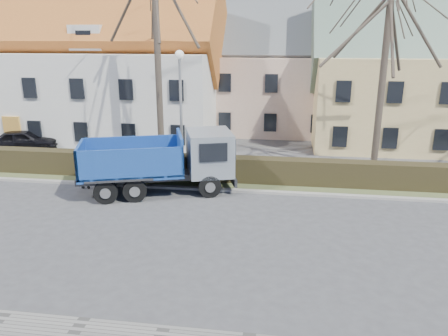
% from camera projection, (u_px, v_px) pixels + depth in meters
% --- Properties ---
extents(ground, '(120.00, 120.00, 0.00)m').
position_uv_depth(ground, '(152.00, 227.00, 17.44)').
color(ground, '#3E3E40').
extents(curb_far, '(80.00, 0.30, 0.12)m').
position_uv_depth(curb_far, '(179.00, 188.00, 21.78)').
color(curb_far, gray).
rests_on(curb_far, ground).
extents(grass_strip, '(80.00, 3.00, 0.10)m').
position_uv_depth(grass_strip, '(187.00, 178.00, 23.29)').
color(grass_strip, '#46512D').
rests_on(grass_strip, ground).
extents(hedge, '(60.00, 0.90, 1.30)m').
position_uv_depth(hedge, '(186.00, 168.00, 22.93)').
color(hedge, black).
rests_on(hedge, ground).
extents(building_white, '(26.80, 10.80, 9.50)m').
position_uv_depth(building_white, '(46.00, 71.00, 32.98)').
color(building_white, silver).
rests_on(building_white, ground).
extents(building_pink, '(10.80, 8.80, 8.00)m').
position_uv_depth(building_pink, '(273.00, 79.00, 34.66)').
color(building_pink, '#C8A38D').
rests_on(building_pink, ground).
extents(building_yellow, '(18.80, 10.80, 8.50)m').
position_uv_depth(building_yellow, '(447.00, 82.00, 30.11)').
color(building_yellow, tan).
rests_on(building_yellow, ground).
extents(tree_1, '(9.20, 9.20, 12.65)m').
position_uv_depth(tree_1, '(158.00, 55.00, 23.92)').
color(tree_1, '#3A3028').
rests_on(tree_1, ground).
extents(tree_2, '(8.00, 8.00, 11.00)m').
position_uv_depth(tree_2, '(383.00, 73.00, 22.52)').
color(tree_2, '#3A3028').
rests_on(tree_2, ground).
extents(dump_truck, '(8.09, 5.03, 3.03)m').
position_uv_depth(dump_truck, '(153.00, 162.00, 20.91)').
color(dump_truck, navy).
rests_on(dump_truck, ground).
extents(streetlight, '(0.53, 0.53, 6.72)m').
position_uv_depth(streetlight, '(181.00, 114.00, 23.14)').
color(streetlight, '#9F9F9F').
rests_on(streetlight, ground).
extents(cart_frame, '(0.70, 0.41, 0.63)m').
position_uv_depth(cart_frame, '(82.00, 183.00, 21.75)').
color(cart_frame, silver).
rests_on(cart_frame, ground).
extents(parked_car_a, '(4.60, 3.13, 1.45)m').
position_uv_depth(parked_car_a, '(23.00, 141.00, 28.63)').
color(parked_car_a, black).
rests_on(parked_car_a, ground).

